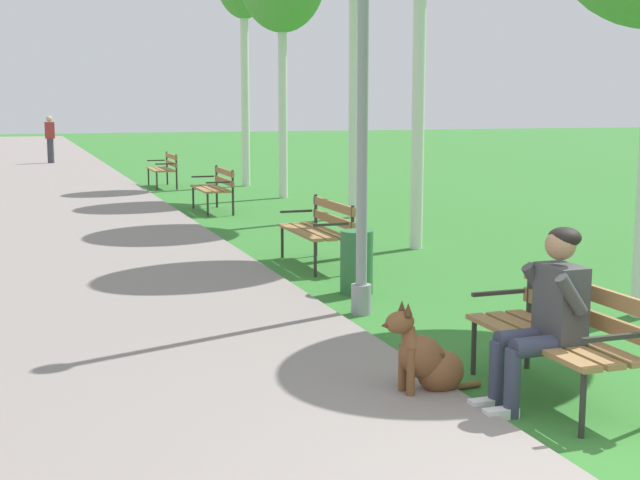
% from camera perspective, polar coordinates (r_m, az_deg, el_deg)
% --- Properties ---
extents(paved_path, '(4.27, 60.00, 0.04)m').
position_cam_1_polar(paved_path, '(27.74, -17.55, 4.21)').
color(paved_path, gray).
rests_on(paved_path, ground).
extents(park_bench_near, '(0.55, 1.50, 0.85)m').
position_cam_1_polar(park_bench_near, '(6.42, 15.37, -5.53)').
color(park_bench_near, olive).
rests_on(park_bench_near, ground).
extents(park_bench_mid, '(0.55, 1.50, 0.85)m').
position_cam_1_polar(park_bench_mid, '(11.26, -0.01, 0.90)').
color(park_bench_mid, olive).
rests_on(park_bench_mid, ground).
extents(park_bench_far, '(0.55, 1.50, 0.85)m').
position_cam_1_polar(park_bench_far, '(17.02, -6.82, 3.54)').
color(park_bench_far, olive).
rests_on(park_bench_far, ground).
extents(park_bench_furthest, '(0.55, 1.50, 0.85)m').
position_cam_1_polar(park_bench_furthest, '(22.21, -10.08, 4.70)').
color(park_bench_furthest, olive).
rests_on(park_bench_furthest, ground).
extents(person_seated_on_near_bench, '(0.74, 0.49, 1.25)m').
position_cam_1_polar(person_seated_on_near_bench, '(6.16, 14.50, -4.48)').
color(person_seated_on_near_bench, '#33384C').
rests_on(person_seated_on_near_bench, ground).
extents(dog_brown, '(0.83, 0.31, 0.71)m').
position_cam_1_polar(dog_brown, '(6.37, 7.03, -7.74)').
color(dog_brown, brown).
rests_on(dog_brown, ground).
extents(lamp_post_near, '(0.24, 0.24, 4.52)m').
position_cam_1_polar(lamp_post_near, '(8.52, 2.80, 10.63)').
color(lamp_post_near, gray).
rests_on(lamp_post_near, ground).
extents(litter_bin, '(0.36, 0.36, 0.70)m').
position_cam_1_polar(litter_bin, '(9.62, 2.39, -1.45)').
color(litter_bin, '#2D6638').
rests_on(litter_bin, ground).
extents(pedestrian_distant, '(0.32, 0.22, 1.65)m').
position_cam_1_polar(pedestrian_distant, '(31.65, -17.12, 6.25)').
color(pedestrian_distant, '#383842').
rests_on(pedestrian_distant, ground).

